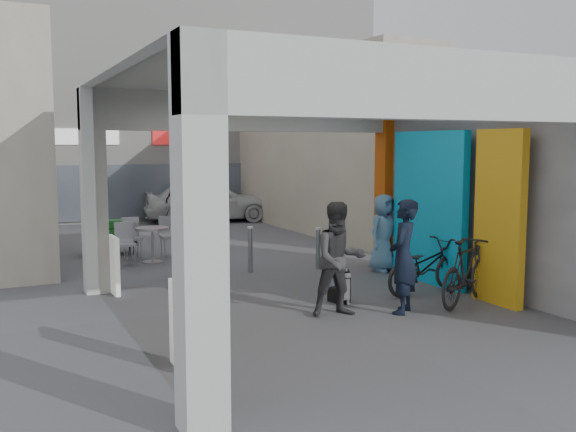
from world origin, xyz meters
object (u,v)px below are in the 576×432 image
cafe_set (144,246)px  bicycle_rear (466,271)px  man_with_dog (403,257)px  produce_stand (110,241)px  bicycle_front (425,266)px  man_elderly (383,233)px  man_crates (185,200)px  man_back_turned (340,259)px  border_collie (342,288)px  white_van (209,200)px

cafe_set → bicycle_rear: 7.20m
bicycle_rear → man_with_dog: bearing=63.3°
produce_stand → bicycle_front: (4.23, -6.29, 0.15)m
man_elderly → man_crates: 7.38m
bicycle_front → bicycle_rear: bearing=174.4°
bicycle_front → man_back_turned: bearing=96.4°
border_collie → man_with_dog: (0.55, -0.90, 0.61)m
man_back_turned → border_collie: bearing=67.1°
man_with_dog → bicycle_rear: (1.22, -0.01, -0.33)m
man_with_dog → man_elderly: 3.24m
cafe_set → man_elderly: 5.26m
man_back_turned → bicycle_rear: size_ratio=0.96×
bicycle_rear → white_van: size_ratio=0.42×
man_with_dog → cafe_set: bearing=-110.4°
border_collie → man_crates: bearing=79.3°
border_collie → bicycle_front: bicycle_front is taller
man_with_dog → man_elderly: size_ratio=1.11×
man_crates → white_van: bearing=-123.3°
cafe_set → border_collie: size_ratio=2.38×
bicycle_front → border_collie: bearing=80.1°
man_with_dog → bicycle_front: 1.52m
produce_stand → man_with_dog: bearing=-58.6°
cafe_set → border_collie: 5.58m
border_collie → man_crates: size_ratio=0.33×
border_collie → man_back_turned: man_back_turned is taller
border_collie → white_van: bearing=71.7°
man_back_turned → bicycle_rear: (2.17, -0.29, -0.32)m
produce_stand → man_crates: man_crates is taller
border_collie → cafe_set: bearing=100.7°
border_collie → man_crates: man_crates is taller
border_collie → bicycle_rear: bicycle_rear is taller
bicycle_rear → border_collie: bearing=36.5°
cafe_set → man_back_turned: (1.62, -5.82, 0.53)m
bicycle_front → man_with_dog: bearing=118.7°
cafe_set → bicycle_front: 6.35m
produce_stand → man_elderly: bearing=-35.2°
border_collie → bicycle_rear: 2.01m
cafe_set → man_crates: bearing=61.9°
produce_stand → bicycle_rear: size_ratio=0.67×
cafe_set → man_with_dog: 6.65m
produce_stand → white_van: size_ratio=0.28×
produce_stand → border_collie: bearing=-59.9°
man_with_dog → man_back_turned: (-0.95, 0.28, -0.01)m
produce_stand → man_crates: (2.59, 2.70, 0.65)m
border_collie → bicycle_front: 1.69m
man_crates → man_elderly: bearing=104.5°
man_back_turned → bicycle_front: bearing=27.5°
white_van → man_crates: bearing=158.4°
border_collie → man_elderly: bearing=32.4°
produce_stand → man_crates: size_ratio=0.62×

